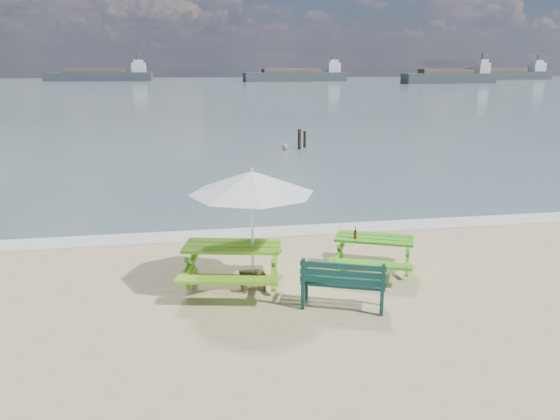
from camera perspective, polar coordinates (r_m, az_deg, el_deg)
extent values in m
plane|color=slate|center=(93.50, -8.80, 12.37)|extent=(300.00, 300.00, 0.00)
cube|color=silver|center=(13.77, -0.92, -2.28)|extent=(22.00, 0.90, 0.01)
cube|color=#67AE1A|center=(10.20, -5.00, -3.78)|extent=(1.92, 1.19, 0.06)
cube|color=#67AE1A|center=(11.10, -4.42, -4.02)|extent=(1.81, 0.68, 0.06)
cube|color=#67AE1A|center=(9.54, -5.57, -7.30)|extent=(1.81, 0.68, 0.06)
cube|color=#67AE1A|center=(10.36, -4.94, -6.11)|extent=(1.85, 1.33, 0.76)
cube|color=#43A819|center=(11.14, 9.81, -2.93)|extent=(1.70, 1.28, 0.05)
cube|color=#43A819|center=(11.91, 10.02, -3.21)|extent=(1.52, 0.86, 0.05)
cube|color=#43A819|center=(10.55, 9.45, -5.60)|extent=(1.52, 0.86, 0.05)
cube|color=#43A819|center=(11.26, 9.73, -4.79)|extent=(1.67, 1.37, 0.65)
cube|color=#0D3932|center=(9.56, 6.62, -7.53)|extent=(1.50, 0.92, 0.04)
cube|color=#0D3932|center=(9.26, 6.56, -6.65)|extent=(1.36, 0.55, 0.37)
cube|color=#0D3932|center=(9.65, 6.58, -8.78)|extent=(1.43, 0.94, 0.45)
cube|color=brown|center=(10.31, -2.84, -6.80)|extent=(0.48, 0.48, 0.05)
cube|color=brown|center=(10.37, -2.83, -7.55)|extent=(0.43, 0.43, 0.26)
cylinder|color=silver|center=(10.03, -2.90, -2.43)|extent=(0.05, 0.05, 2.19)
cone|color=silver|center=(9.79, -2.98, 2.93)|extent=(2.42, 2.42, 0.41)
cylinder|color=brown|center=(10.97, 7.86, -2.60)|extent=(0.06, 0.06, 0.14)
cylinder|color=brown|center=(10.93, 7.89, -1.93)|extent=(0.03, 0.03, 0.07)
cylinder|color=#A2121A|center=(10.97, 7.86, -2.60)|extent=(0.06, 0.06, 0.06)
imported|color=tan|center=(27.05, 0.45, 5.32)|extent=(0.65, 0.50, 1.57)
cylinder|color=black|center=(27.15, 2.04, 7.20)|extent=(0.17, 0.17, 1.21)
cylinder|color=black|center=(27.83, 2.60, 7.19)|extent=(0.15, 0.15, 1.02)
cube|color=#393C43|center=(158.06, 22.01, 12.87)|extent=(30.17, 7.77, 2.20)
cube|color=silver|center=(165.35, 25.24, 13.35)|extent=(3.94, 3.43, 2.20)
cube|color=#393C43|center=(125.36, 17.19, 12.98)|extent=(20.49, 5.00, 2.20)
cube|color=silver|center=(129.30, 20.33, 13.75)|extent=(2.58, 3.12, 2.20)
cube|color=#393C43|center=(141.94, -18.40, 13.06)|extent=(25.47, 6.03, 2.20)
cube|color=silver|center=(140.10, -14.54, 14.22)|extent=(3.26, 3.24, 2.20)
cube|color=#393C43|center=(133.14, 1.62, 13.71)|extent=(24.96, 6.34, 2.20)
cube|color=silver|center=(136.13, 5.54, 14.60)|extent=(3.24, 3.27, 2.20)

